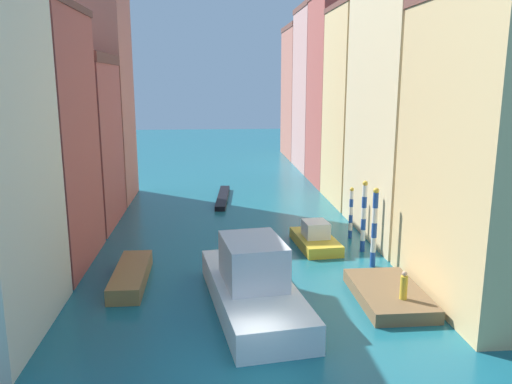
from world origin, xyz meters
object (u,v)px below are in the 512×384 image
motorboat_0 (131,276)px  mooring_pole_0 (374,227)px  mooring_pole_1 (364,216)px  waterfront_dock (389,294)px  motorboat_1 (315,238)px  vaporetto_white (253,284)px  person_on_dock (404,286)px  gondola_black (223,197)px  mooring_pole_2 (351,212)px

motorboat_0 → mooring_pole_0: bearing=5.5°
mooring_pole_1 → motorboat_0: bearing=-163.8°
waterfront_dock → motorboat_0: bearing=165.4°
waterfront_dock → motorboat_1: bearing=102.9°
mooring_pole_1 → vaporetto_white: 11.41m
person_on_dock → vaporetto_white: vaporetto_white is taller
mooring_pole_1 → motorboat_1: bearing=158.1°
motorboat_1 → person_on_dock: bearing=-77.6°
vaporetto_white → gondola_black: bearing=92.3°
mooring_pole_0 → mooring_pole_1: size_ratio=1.03×
waterfront_dock → gondola_black: (-8.07, 23.74, -0.12)m
person_on_dock → mooring_pole_1: mooring_pole_1 is taller
mooring_pole_1 → mooring_pole_2: mooring_pole_1 is taller
waterfront_dock → person_on_dock: size_ratio=4.08×
person_on_dock → mooring_pole_1: bearing=85.8°
mooring_pole_2 → motorboat_1: (-2.92, -1.76, -1.32)m
gondola_black → mooring_pole_0: bearing=-65.0°
mooring_pole_0 → gondola_black: bearing=115.0°
mooring_pole_0 → vaporetto_white: 9.45m
person_on_dock → mooring_pole_0: bearing=85.7°
mooring_pole_1 → motorboat_0: size_ratio=0.77×
mooring_pole_2 → motorboat_0: bearing=-153.7°
waterfront_dock → mooring_pole_0: (0.70, 4.95, 2.19)m
mooring_pole_0 → motorboat_1: bearing=124.2°
mooring_pole_0 → gondola_black: (-8.77, 18.79, -2.31)m
vaporetto_white → gondola_black: 24.00m
person_on_dock → mooring_pole_1: (0.67, 9.18, 1.12)m
waterfront_dock → mooring_pole_1: size_ratio=1.22×
person_on_dock → gondola_black: size_ratio=0.16×
mooring_pole_1 → gondola_black: 18.41m
person_on_dock → mooring_pole_1: 9.27m
mooring_pole_2 → mooring_pole_0: bearing=-91.6°
waterfront_dock → motorboat_1: (-2.06, 9.01, 0.26)m
mooring_pole_2 → vaporetto_white: 13.58m
mooring_pole_2 → gondola_black: 15.85m
mooring_pole_0 → mooring_pole_2: mooring_pole_0 is taller
mooring_pole_2 → gondola_black: mooring_pole_2 is taller
waterfront_dock → mooring_pole_2: bearing=85.4°
vaporetto_white → motorboat_0: bearing=150.1°
waterfront_dock → motorboat_0: (-13.71, 3.57, 0.09)m
mooring_pole_0 → gondola_black: size_ratio=0.54×
gondola_black → motorboat_0: size_ratio=1.45×
person_on_dock → mooring_pole_2: bearing=87.0°
person_on_dock → gondola_black: 26.46m
waterfront_dock → motorboat_1: size_ratio=1.11×
mooring_pole_2 → vaporetto_white: size_ratio=0.34×
mooring_pole_1 → gondola_black: (-8.97, 15.93, -2.24)m
mooring_pole_0 → motorboat_0: bearing=-174.5°
person_on_dock → vaporetto_white: bearing=171.2°
mooring_pole_0 → vaporetto_white: mooring_pole_0 is taller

